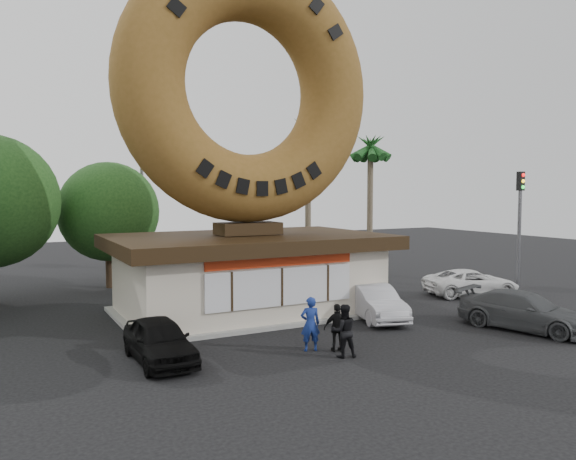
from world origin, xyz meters
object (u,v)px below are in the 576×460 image
at_px(street_lamp, 145,202).
at_px(car_white, 471,283).
at_px(car_black, 159,340).
at_px(giant_donut, 247,88).
at_px(traffic_signal, 520,216).
at_px(person_left, 310,324).
at_px(person_center, 344,331).
at_px(car_silver, 375,302).
at_px(car_grey, 525,311).
at_px(donut_shop, 248,271).
at_px(person_right, 338,328).

height_order(street_lamp, car_white, street_lamp).
xyz_separation_m(street_lamp, car_black, (-3.27, -15.05, -3.82)).
height_order(giant_donut, traffic_signal, giant_donut).
bearing_deg(giant_donut, street_lamp, 100.51).
distance_m(person_left, person_center, 1.21).
xyz_separation_m(person_left, car_silver, (4.51, 2.66, -0.20)).
height_order(car_black, car_grey, car_grey).
bearing_deg(giant_donut, person_center, -89.88).
distance_m(traffic_signal, person_left, 15.42).
xyz_separation_m(donut_shop, giant_donut, (0.00, 0.02, 7.54)).
distance_m(giant_donut, car_white, 14.26).
distance_m(donut_shop, street_lamp, 10.54).
distance_m(person_left, car_silver, 5.24).
bearing_deg(car_white, car_grey, 166.17).
bearing_deg(traffic_signal, person_left, -164.13).
bearing_deg(donut_shop, person_center, -89.88).
bearing_deg(traffic_signal, car_grey, -138.57).
xyz_separation_m(giant_donut, car_white, (11.21, -1.58, -8.67)).
height_order(person_center, car_grey, person_center).
bearing_deg(car_white, street_lamp, 64.58).
relative_size(street_lamp, traffic_signal, 1.32).
xyz_separation_m(person_center, car_grey, (7.79, -0.27, -0.13)).
distance_m(giant_donut, car_silver, 10.12).
bearing_deg(person_center, car_silver, -119.43).
xyz_separation_m(person_center, car_black, (-5.14, 2.17, -0.16)).
height_order(person_right, car_white, person_right).
xyz_separation_m(person_left, car_black, (-4.57, 1.10, -0.22)).
xyz_separation_m(traffic_signal, person_left, (-14.55, -4.14, -2.99)).
distance_m(traffic_signal, person_center, 15.23).
bearing_deg(car_black, person_left, -14.31).
relative_size(person_center, car_grey, 0.34).
bearing_deg(person_center, person_right, -88.27).
bearing_deg(car_silver, giant_donut, 153.67).
bearing_deg(giant_donut, car_grey, -43.78).
relative_size(person_center, person_right, 1.08).
relative_size(person_center, car_black, 0.43).
relative_size(traffic_signal, person_left, 3.48).
bearing_deg(donut_shop, giant_donut, 90.00).
bearing_deg(car_grey, car_black, 151.45).
distance_m(donut_shop, traffic_signal, 14.30).
distance_m(car_silver, car_white, 7.50).
height_order(giant_donut, person_center, giant_donut).
bearing_deg(car_silver, car_grey, -30.96).
bearing_deg(traffic_signal, car_white, 171.23).
bearing_deg(car_silver, donut_shop, 153.80).
distance_m(giant_donut, person_center, 11.14).
bearing_deg(car_black, car_silver, 8.93).
relative_size(car_black, car_white, 0.84).
xyz_separation_m(giant_donut, car_black, (-5.13, -5.05, -8.65)).
xyz_separation_m(donut_shop, car_grey, (7.80, -7.46, -1.07)).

